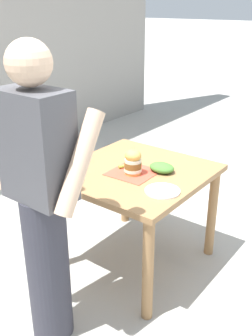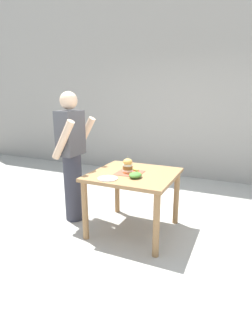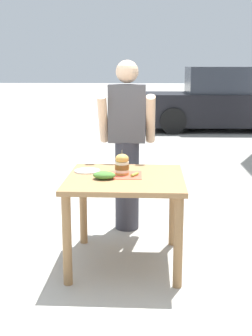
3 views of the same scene
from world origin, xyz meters
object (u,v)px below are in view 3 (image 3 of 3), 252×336
pickle_spear (135,174)px  patio_table (125,191)px  side_plate_with_forks (87,171)px  diner_across_table (127,143)px  sandwich (122,164)px  side_salad (104,175)px  parked_car_mid_block (224,102)px

pickle_spear → patio_table: bearing=-171.8°
side_plate_with_forks → diner_across_table: diner_across_table is taller
patio_table → sandwich: size_ratio=4.72×
patio_table → pickle_spear: (0.08, 0.01, 0.14)m
side_plate_with_forks → pickle_spear: bearing=-21.0°
patio_table → diner_across_table: (-0.03, 0.86, 0.26)m
side_salad → parked_car_mid_block: size_ratio=0.04×
pickle_spear → side_salad: 0.26m
sandwich → side_salad: 0.21m
side_plate_with_forks → side_salad: (0.17, -0.26, 0.03)m
patio_table → sandwich: bearing=116.0°
patio_table → parked_car_mid_block: (2.06, 8.47, 0.09)m
sandwich → side_plate_with_forks: 0.33m
pickle_spear → parked_car_mid_block: (1.99, 8.46, -0.04)m
pickle_spear → side_salad: (-0.24, -0.10, 0.02)m
side_salad → parked_car_mid_block: parked_car_mid_block is taller
pickle_spear → side_plate_with_forks: bearing=159.0°
sandwich → parked_car_mid_block: 8.67m
sandwich → parked_car_mid_block: parked_car_mid_block is taller
patio_table → side_plate_with_forks: bearing=153.3°
side_salad → sandwich: bearing=49.1°
side_salad → parked_car_mid_block: bearing=75.4°
diner_across_table → pickle_spear: bearing=-82.9°
side_plate_with_forks → diner_across_table: bearing=66.0°
patio_table → parked_car_mid_block: bearing=76.3°
sandwich → side_plate_with_forks: sandwich is taller
patio_table → sandwich: (-0.03, 0.06, 0.21)m
side_salad → diner_across_table: (0.13, 0.95, 0.10)m
pickle_spear → diner_across_table: bearing=97.1°
pickle_spear → diner_across_table: (-0.11, 0.85, 0.12)m
patio_table → diner_across_table: size_ratio=0.58×
diner_across_table → side_salad: bearing=-98.1°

